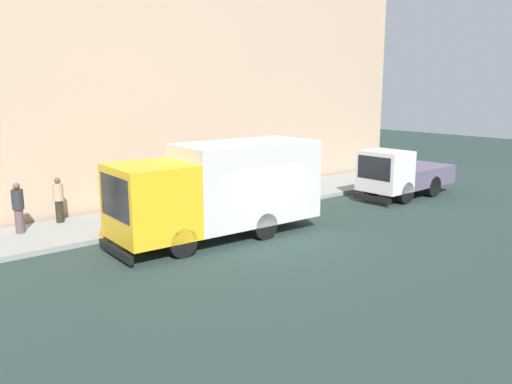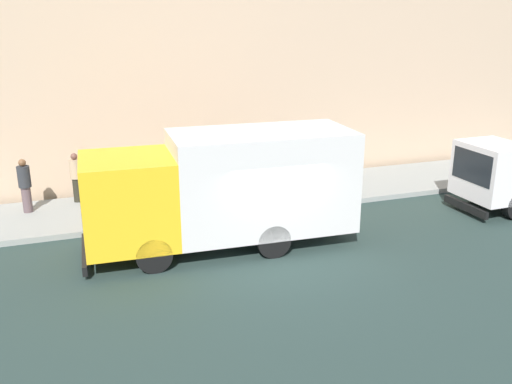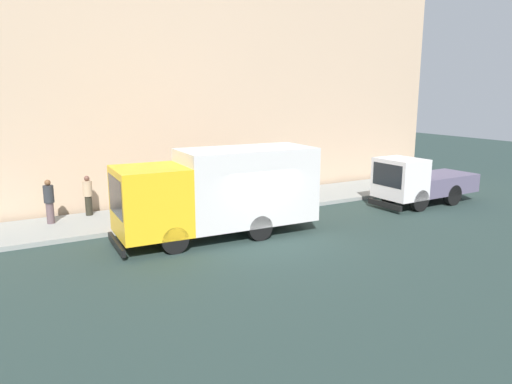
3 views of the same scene
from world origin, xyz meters
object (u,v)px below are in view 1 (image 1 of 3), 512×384
pedestrian_standing (59,199)px  pedestrian_walking (127,203)px  large_utility_truck (220,188)px  pedestrian_third (18,207)px  traffic_cone_orange (106,225)px  small_flatbed_truck (401,174)px  street_sign_post (206,178)px

pedestrian_standing → pedestrian_walking: bearing=-167.6°
large_utility_truck → pedestrian_third: large_utility_truck is taller
pedestrian_third → traffic_cone_orange: pedestrian_third is taller
large_utility_truck → pedestrian_third: (4.31, 5.28, -0.65)m
small_flatbed_truck → pedestrian_walking: 12.64m
large_utility_truck → pedestrian_walking: (2.62, 2.16, -0.68)m
traffic_cone_orange → pedestrian_third: bearing=44.8°
pedestrian_walking → traffic_cone_orange: bearing=3.4°
pedestrian_standing → traffic_cone_orange: pedestrian_standing is taller
street_sign_post → pedestrian_walking: bearing=87.1°
large_utility_truck → small_flatbed_truck: large_utility_truck is taller
small_flatbed_truck → street_sign_post: 9.46m
large_utility_truck → pedestrian_walking: bearing=42.1°
pedestrian_walking → traffic_cone_orange: pedestrian_walking is taller
small_flatbed_truck → pedestrian_third: (4.38, 15.48, -0.01)m
large_utility_truck → pedestrian_standing: 6.17m
pedestrian_third → street_sign_post: bearing=-65.5°
pedestrian_standing → traffic_cone_orange: (-2.70, -0.57, -0.53)m
pedestrian_standing → street_sign_post: street_sign_post is taller
small_flatbed_truck → traffic_cone_orange: size_ratio=7.72×
pedestrian_walking → pedestrian_third: 3.55m
small_flatbed_truck → pedestrian_standing: bearing=69.2°
small_flatbed_truck → pedestrian_third: bearing=72.9°
pedestrian_walking → street_sign_post: 3.30m
pedestrian_walking → street_sign_post: street_sign_post is taller
traffic_cone_orange → street_sign_post: bearing=-86.2°
pedestrian_standing → pedestrian_third: bearing=87.3°
small_flatbed_truck → street_sign_post: bearing=73.2°
pedestrian_walking → traffic_cone_orange: size_ratio=2.41×
large_utility_truck → small_flatbed_truck: bearing=-87.8°
pedestrian_standing → street_sign_post: 5.42m
pedestrian_standing → street_sign_post: bearing=-139.2°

